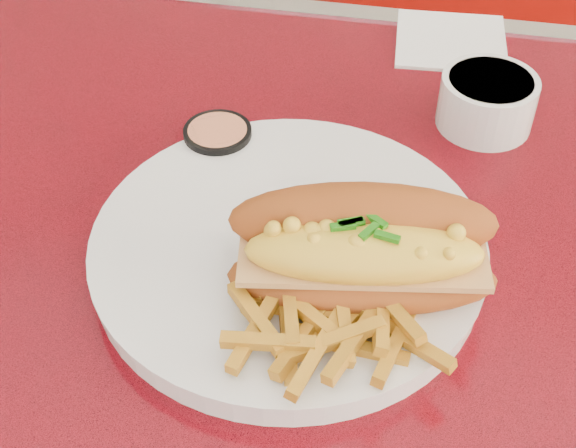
% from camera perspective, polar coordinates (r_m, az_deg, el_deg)
% --- Properties ---
extents(diner_table, '(1.23, 0.83, 0.77)m').
position_cam_1_polar(diner_table, '(0.76, 11.30, -12.51)').
color(diner_table, red).
rests_on(diner_table, ground).
extents(booth_bench_far, '(1.20, 0.51, 0.90)m').
position_cam_1_polar(booth_bench_far, '(1.56, 11.20, 5.73)').
color(booth_bench_far, '#96100A').
rests_on(booth_bench_far, ground).
extents(dinner_plate, '(0.41, 0.41, 0.02)m').
position_cam_1_polar(dinner_plate, '(0.63, 0.00, -1.80)').
color(dinner_plate, white).
rests_on(dinner_plate, diner_table).
extents(mac_hoagie, '(0.21, 0.12, 0.09)m').
position_cam_1_polar(mac_hoagie, '(0.57, 5.35, -1.86)').
color(mac_hoagie, '#A24D1A').
rests_on(mac_hoagie, dinner_plate).
extents(fries_pile, '(0.16, 0.15, 0.04)m').
position_cam_1_polar(fries_pile, '(0.57, 2.66, -5.17)').
color(fries_pile, gold).
rests_on(fries_pile, dinner_plate).
extents(fork, '(0.09, 0.13, 0.00)m').
position_cam_1_polar(fork, '(0.63, 6.19, -1.55)').
color(fork, silver).
rests_on(fork, dinner_plate).
extents(gravy_ramekin, '(0.11, 0.11, 0.05)m').
position_cam_1_polar(gravy_ramekin, '(0.78, 13.98, 8.54)').
color(gravy_ramekin, white).
rests_on(gravy_ramekin, diner_table).
extents(sauce_cup_left, '(0.07, 0.07, 0.03)m').
position_cam_1_polar(sauce_cup_left, '(0.73, -4.98, 5.87)').
color(sauce_cup_left, black).
rests_on(sauce_cup_left, diner_table).
extents(paper_napkin, '(0.12, 0.12, 0.00)m').
position_cam_1_polar(paper_napkin, '(0.91, 11.51, 12.63)').
color(paper_napkin, white).
rests_on(paper_napkin, diner_table).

